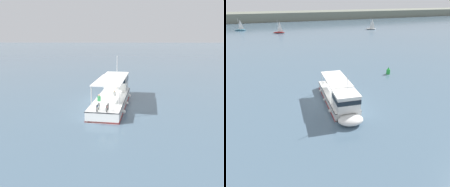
% 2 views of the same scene
% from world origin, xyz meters
% --- Properties ---
extents(ground_plane, '(400.00, 400.00, 0.00)m').
position_xyz_m(ground_plane, '(0.00, 0.00, 0.00)').
color(ground_plane, slate).
extents(distant_shoreline, '(400.00, 28.00, 5.20)m').
position_xyz_m(distant_shoreline, '(0.00, 131.09, 2.60)').
color(distant_shoreline, slate).
rests_on(distant_shoreline, ground).
extents(ferry_main, '(4.80, 13.03, 5.32)m').
position_xyz_m(ferry_main, '(-0.27, -0.87, 1.02)').
color(ferry_main, white).
rests_on(ferry_main, ground).
extents(sailboat_off_bow, '(4.81, 3.75, 5.40)m').
position_xyz_m(sailboat_off_bow, '(43.88, 65.17, 0.54)').
color(sailboat_off_bow, white).
rests_on(sailboat_off_bow, ground).
extents(sailboat_horizon_west, '(4.99, 2.96, 5.40)m').
position_xyz_m(sailboat_horizon_west, '(2.09, 69.56, 0.54)').
color(sailboat_horizon_west, maroon).
rests_on(sailboat_horizon_west, ground).
extents(sailboat_far_left, '(4.93, 1.95, 5.40)m').
position_xyz_m(sailboat_far_left, '(-13.03, 84.05, 0.54)').
color(sailboat_far_left, teal).
rests_on(sailboat_far_left, ground).
extents(channel_buoy, '(0.70, 0.70, 1.40)m').
position_xyz_m(channel_buoy, '(13.43, 7.77, 0.57)').
color(channel_buoy, green).
rests_on(channel_buoy, ground).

